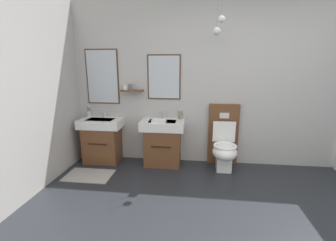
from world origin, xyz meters
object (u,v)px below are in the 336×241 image
Objects in this scene: vanity_sink_right at (163,141)px; folded_hand_towel at (159,121)px; toothbrush_cup at (89,114)px; soap_dispenser at (181,115)px; vanity_sink_left at (102,139)px; toilet at (224,145)px.

vanity_sink_right is 0.39m from folded_hand_towel.
toothbrush_cup is 1.57m from soap_dispenser.
vanity_sink_left is 2.00m from toilet.
vanity_sink_right is 3.53× the size of toothbrush_cup.
toilet is 4.80× the size of toothbrush_cup.
vanity_sink_right is 1.36m from toothbrush_cup.
soap_dispenser is at bearing 0.37° from toothbrush_cup.
folded_hand_towel is (-0.32, -0.27, -0.05)m from soap_dispenser.
soap_dispenser is (1.57, 0.01, 0.02)m from toothbrush_cup.
vanity_sink_left is 1.00× the size of vanity_sink_right.
soap_dispenser reaches higher than vanity_sink_left.
toilet is (0.97, -0.02, -0.01)m from vanity_sink_right.
soap_dispenser is at bearing 28.78° from vanity_sink_right.
toothbrush_cup is at bearing -179.63° from soap_dispenser.
soap_dispenser is at bearing 6.63° from vanity_sink_left.
toilet reaches higher than toothbrush_cup.
toothbrush_cup is 1.25× the size of soap_dispenser.
vanity_sink_left is at bearing 173.05° from folded_hand_towel.
toothbrush_cup reaches higher than vanity_sink_right.
vanity_sink_right is 0.52m from soap_dispenser.
folded_hand_towel is (-0.04, -0.12, 0.37)m from vanity_sink_right.
toothbrush_cup is (-0.27, 0.14, 0.40)m from vanity_sink_left.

